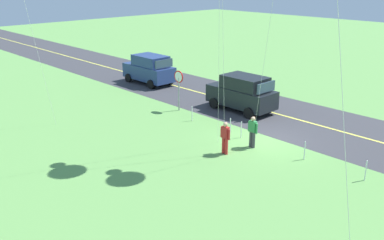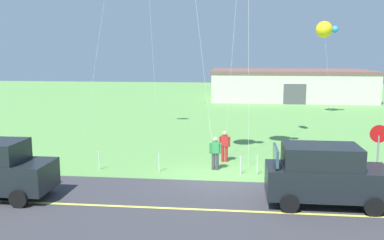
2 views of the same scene
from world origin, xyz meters
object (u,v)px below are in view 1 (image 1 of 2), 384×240
object	(u,v)px
car_parked_east_near	(149,69)
person_adult_near	(225,137)
stop_sign	(179,83)
car_suv_foreground	(242,93)
person_adult_companion	(253,131)

from	to	relation	value
car_parked_east_near	person_adult_near	distance (m)	14.64
car_parked_east_near	stop_sign	distance (m)	7.42
car_suv_foreground	car_parked_east_near	size ratio (longest dim) A/B	1.00
person_adult_near	person_adult_companion	distance (m)	1.63
person_adult_near	person_adult_companion	world-z (taller)	same
stop_sign	person_adult_companion	size ratio (longest dim) A/B	1.60
person_adult_near	person_adult_companion	size ratio (longest dim) A/B	1.00
car_parked_east_near	person_adult_companion	size ratio (longest dim) A/B	2.75
car_suv_foreground	person_adult_near	xyz separation A→B (m)	(-3.88, 5.86, -0.29)
car_parked_east_near	stop_sign	bearing A→B (deg)	156.22
stop_sign	car_parked_east_near	bearing A→B (deg)	-23.78
stop_sign	person_adult_companion	xyz separation A→B (m)	(-6.99, 1.39, -0.94)
car_parked_east_near	person_adult_near	world-z (taller)	car_parked_east_near
car_suv_foreground	car_parked_east_near	distance (m)	9.49
car_parked_east_near	stop_sign	world-z (taller)	stop_sign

